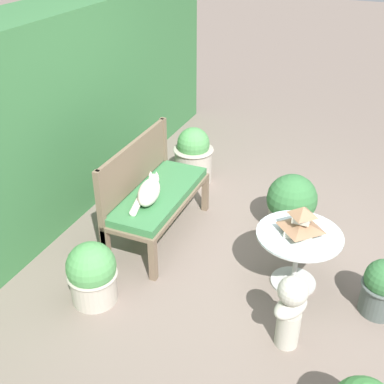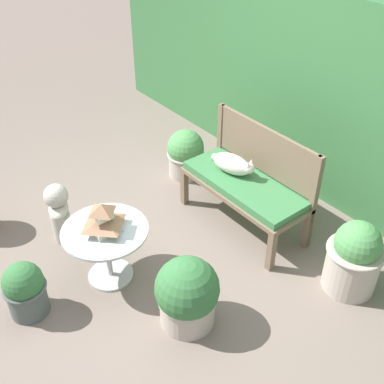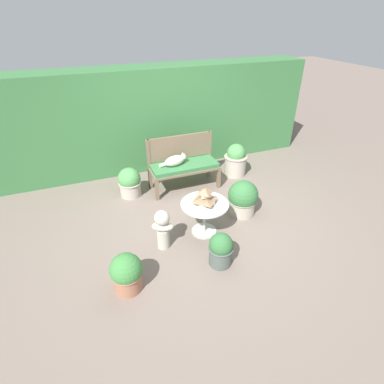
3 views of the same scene
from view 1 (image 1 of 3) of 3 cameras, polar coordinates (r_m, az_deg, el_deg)
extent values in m
plane|color=#75665B|center=(4.46, 7.39, -8.52)|extent=(30.00, 30.00, 0.00)
cube|color=#38703D|center=(4.92, -18.38, 7.73)|extent=(6.40, 0.77, 2.01)
cube|color=brown|center=(4.16, -4.64, -8.15)|extent=(0.06, 0.06, 0.39)
cube|color=brown|center=(5.07, 1.58, -0.21)|extent=(0.06, 0.06, 0.39)
cube|color=brown|center=(4.36, -10.10, -6.55)|extent=(0.06, 0.06, 0.39)
cube|color=brown|center=(5.23, -3.14, 0.81)|extent=(0.06, 0.06, 0.39)
cube|color=brown|center=(4.57, -3.89, -0.92)|extent=(1.27, 0.52, 0.04)
cube|color=#387542|center=(4.54, -3.92, -0.32)|extent=(1.22, 0.48, 0.07)
cube|color=brown|center=(4.20, -10.59, -3.39)|extent=(0.06, 0.06, 0.97)
cube|color=brown|center=(5.10, -3.33, 3.66)|extent=(0.06, 0.06, 0.97)
cube|color=brown|center=(4.50, -6.80, 3.31)|extent=(1.22, 0.04, 0.45)
ellipsoid|color=silver|center=(4.33, -5.12, -0.02)|extent=(0.43, 0.27, 0.19)
sphere|color=silver|center=(4.48, -4.55, 1.52)|extent=(0.10, 0.10, 0.10)
cone|color=silver|center=(4.46, -4.93, 2.24)|extent=(0.04, 0.04, 0.05)
cone|color=silver|center=(4.44, -4.23, 2.18)|extent=(0.04, 0.04, 0.05)
cylinder|color=silver|center=(4.25, -6.63, -1.71)|extent=(0.23, 0.11, 0.06)
cylinder|color=#B7B7B2|center=(4.32, 11.88, -10.35)|extent=(0.39, 0.39, 0.02)
cylinder|color=#B7B7B2|center=(4.17, 12.24, -7.82)|extent=(0.04, 0.04, 0.51)
cylinder|color=silver|center=(4.01, 12.64, -4.92)|extent=(0.70, 0.70, 0.01)
torus|color=#B7B7B2|center=(4.02, 12.62, -5.06)|extent=(0.71, 0.71, 0.02)
cube|color=beige|center=(3.99, 12.70, -4.51)|extent=(0.22, 0.22, 0.06)
pyramid|color=#936B4C|center=(3.96, 12.80, -3.75)|extent=(0.30, 0.30, 0.07)
cube|color=beige|center=(3.92, 12.90, -3.01)|extent=(0.14, 0.14, 0.05)
pyramid|color=#936B4C|center=(3.89, 13.01, -2.21)|extent=(0.18, 0.18, 0.08)
cylinder|color=#B7B2A3|center=(3.72, 11.28, -15.51)|extent=(0.18, 0.18, 0.30)
ellipsoid|color=#B7B2A3|center=(3.57, 11.63, -13.16)|extent=(0.35, 0.29, 0.12)
sphere|color=#B7B2A3|center=(3.48, 11.88, -11.44)|extent=(0.22, 0.22, 0.22)
cylinder|color=#ADA393|center=(4.08, -11.56, -10.85)|extent=(0.38, 0.38, 0.27)
torus|color=#ADA393|center=(4.00, -11.74, -9.52)|extent=(0.41, 0.41, 0.03)
sphere|color=#4C8E4C|center=(3.95, -11.87, -8.61)|extent=(0.40, 0.40, 0.40)
cylinder|color=#ADA393|center=(5.63, 0.16, 3.28)|extent=(0.43, 0.43, 0.41)
torus|color=#ADA393|center=(5.54, 0.17, 5.04)|extent=(0.47, 0.47, 0.03)
sphere|color=#4C8E4C|center=(5.51, 0.17, 5.77)|extent=(0.37, 0.37, 0.37)
cylinder|color=#ADA393|center=(4.89, 11.49, -3.00)|extent=(0.42, 0.42, 0.27)
torus|color=#ADA393|center=(4.83, 11.63, -1.81)|extent=(0.46, 0.46, 0.03)
sphere|color=#336B38|center=(4.78, 11.76, -0.82)|extent=(0.49, 0.49, 0.49)
cylinder|color=#4C5651|center=(4.17, 21.38, -11.57)|extent=(0.30, 0.30, 0.27)
torus|color=#4C5651|center=(4.10, 21.72, -10.26)|extent=(0.34, 0.34, 0.03)
camera|label=2|loc=(6.05, 35.64, 28.08)|focal=45.00mm
camera|label=3|loc=(3.38, 83.75, 6.45)|focal=28.00mm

